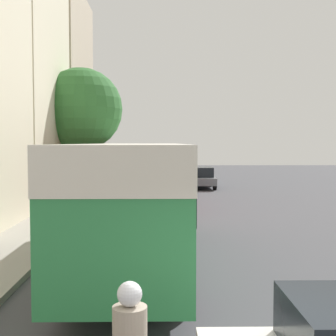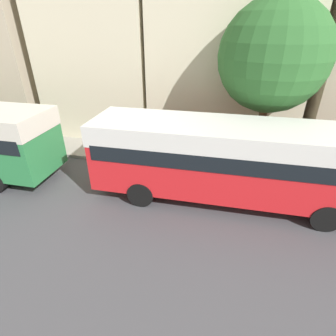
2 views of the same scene
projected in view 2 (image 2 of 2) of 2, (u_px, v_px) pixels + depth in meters
building_midblock at (102, 12)px, 14.73m from camera, size 5.81×6.17×13.44m
building_far_terrace at (231, 10)px, 13.28m from camera, size 5.57×7.68×13.50m
bus_following at (232, 153)px, 9.52m from camera, size 2.61×10.36×3.05m
street_tree at (273, 57)px, 10.58m from camera, size 4.46×4.46×7.02m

